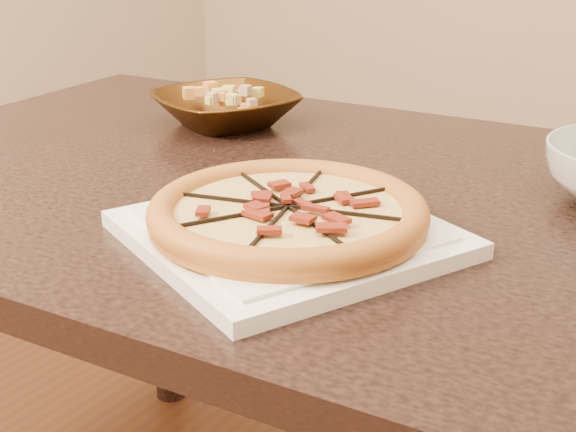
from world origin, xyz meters
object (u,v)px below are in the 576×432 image
pizza (288,213)px  plate (288,233)px  bronze_bowl (226,109)px  dining_table (296,255)px

pizza → plate: bearing=11.9°
pizza → bronze_bowl: bronze_bowl is taller
plate → bronze_bowl: size_ratio=1.80×
pizza → dining_table: bearing=121.0°
plate → pizza: bearing=-168.1°
plate → bronze_bowl: bearing=136.1°
dining_table → plate: plate is taller
dining_table → pizza: pizza is taller
dining_table → plate: (0.11, -0.18, 0.12)m
dining_table → bronze_bowl: size_ratio=6.28×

